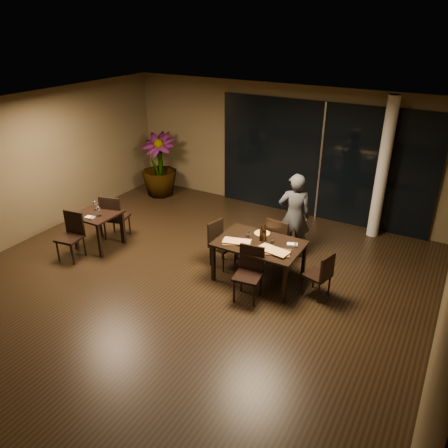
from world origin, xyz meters
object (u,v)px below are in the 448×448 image
side_table (98,219)px  chair_side_near (72,233)px  main_table (259,246)px  potted_plant (159,165)px  chair_main_right (321,273)px  bottle_c (265,233)px  chair_main_near (250,270)px  bottle_a (261,233)px  chair_main_far (279,239)px  bottle_b (264,237)px  chair_side_far (114,215)px  chair_main_left (220,241)px  diner (294,216)px

side_table → chair_side_near: bearing=-103.1°
main_table → potted_plant: potted_plant is taller
chair_main_right → bottle_c: bearing=-80.2°
chair_main_near → bottle_a: bearing=91.7°
side_table → chair_main_right: chair_main_right is taller
chair_main_far → side_table: bearing=23.3°
bottle_b → bottle_c: bearing=110.4°
chair_side_near → bottle_c: bearing=10.0°
main_table → bottle_a: size_ratio=5.16×
chair_main_far → chair_side_far: size_ratio=0.96×
bottle_a → chair_main_right: bearing=-3.4°
main_table → chair_main_near: size_ratio=1.61×
side_table → bottle_a: (3.39, 0.58, 0.27)m
main_table → bottle_c: size_ratio=4.82×
side_table → chair_main_right: 4.58m
chair_main_far → bottle_b: 0.74m
chair_main_far → bottle_a: size_ratio=3.35×
chair_main_left → bottle_c: bottle_c is taller
diner → bottle_a: diner is taller
chair_main_far → bottle_c: bottle_c is taller
chair_main_near → chair_main_right: size_ratio=1.11×
chair_main_far → potted_plant: potted_plant is taller
chair_main_right → bottle_b: 1.15m
chair_side_near → potted_plant: potted_plant is taller
side_table → bottle_c: bottle_c is taller
diner → bottle_c: 1.03m
chair_main_near → bottle_c: size_ratio=3.00×
chair_main_far → chair_side_near: size_ratio=1.04×
chair_side_near → diner: 4.35m
chair_main_near → bottle_a: bottle_a is taller
chair_side_near → potted_plant: 3.58m
bottle_b → bottle_c: size_ratio=0.85×
side_table → diner: size_ratio=0.46×
chair_side_far → chair_side_near: (-0.20, -0.97, -0.04)m
bottle_c → chair_main_left: bearing=-179.5°
main_table → chair_main_far: 0.67m
main_table → bottle_c: (0.04, 0.11, 0.23)m
side_table → chair_main_right: bearing=6.4°
side_table → main_table: bearing=8.4°
chair_main_left → chair_side_near: size_ratio=0.94×
chair_main_left → chair_side_far: (-2.46, -0.22, 0.07)m
chair_side_far → bottle_c: 3.40m
chair_main_left → chair_main_near: bearing=-112.3°
potted_plant → bottle_a: size_ratio=5.67×
bottle_a → main_table: bearing=-82.4°
main_table → chair_side_far: chair_side_far is taller
chair_main_far → diner: diner is taller
chair_main_right → chair_side_far: chair_side_far is taller
chair_main_far → chair_main_near: bearing=94.7°
side_table → chair_main_far: chair_main_far is taller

